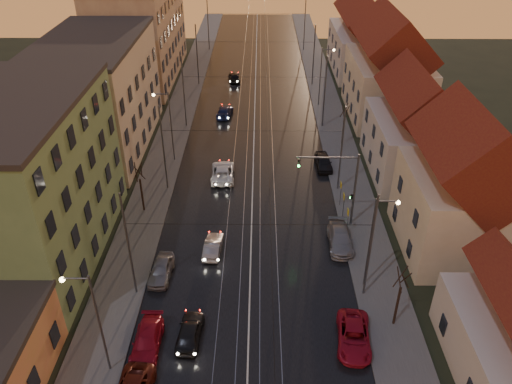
{
  "coord_description": "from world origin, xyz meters",
  "views": [
    {
      "loc": [
        0.72,
        -18.84,
        26.75
      ],
      "look_at": [
        0.39,
        18.58,
        3.08
      ],
      "focal_mm": 35.0,
      "sensor_mm": 36.0,
      "label": 1
    }
  ],
  "objects_px": {
    "parked_left_2": "(147,341)",
    "parked_right_0": "(354,336)",
    "traffic_light_mast": "(344,181)",
    "driving_car_2": "(223,172)",
    "parked_right_1": "(340,239)",
    "driving_car_1": "(213,246)",
    "street_lamp_0": "(93,316)",
    "parked_left_3": "(161,270)",
    "parked_right_2": "(323,162)",
    "street_lamp_3": "(323,71)",
    "driving_car_0": "(190,332)",
    "driving_car_4": "(234,77)",
    "street_lamp_1": "(375,235)",
    "driving_car_3": "(225,112)",
    "street_lamp_2": "(168,120)"
  },
  "relations": [
    {
      "from": "street_lamp_3",
      "to": "parked_left_3",
      "type": "distance_m",
      "value": 38.84
    },
    {
      "from": "traffic_light_mast",
      "to": "parked_left_2",
      "type": "relative_size",
      "value": 1.63
    },
    {
      "from": "parked_left_2",
      "to": "street_lamp_0",
      "type": "bearing_deg",
      "value": -141.78
    },
    {
      "from": "parked_right_1",
      "to": "parked_right_2",
      "type": "bearing_deg",
      "value": 90.81
    },
    {
      "from": "street_lamp_1",
      "to": "parked_left_2",
      "type": "height_order",
      "value": "street_lamp_1"
    },
    {
      "from": "street_lamp_3",
      "to": "parked_right_2",
      "type": "bearing_deg",
      "value": -94.93
    },
    {
      "from": "driving_car_1",
      "to": "driving_car_3",
      "type": "relative_size",
      "value": 0.85
    },
    {
      "from": "street_lamp_1",
      "to": "driving_car_1",
      "type": "xyz_separation_m",
      "value": [
        -12.27,
        3.97,
        -4.27
      ]
    },
    {
      "from": "street_lamp_2",
      "to": "parked_right_0",
      "type": "height_order",
      "value": "street_lamp_2"
    },
    {
      "from": "street_lamp_3",
      "to": "parked_right_1",
      "type": "xyz_separation_m",
      "value": [
        -1.5,
        -31.02,
        -4.19
      ]
    },
    {
      "from": "traffic_light_mast",
      "to": "parked_left_3",
      "type": "height_order",
      "value": "traffic_light_mast"
    },
    {
      "from": "street_lamp_3",
      "to": "parked_left_2",
      "type": "distance_m",
      "value": 45.25
    },
    {
      "from": "parked_right_1",
      "to": "driving_car_1",
      "type": "bearing_deg",
      "value": -173.8
    },
    {
      "from": "traffic_light_mast",
      "to": "driving_car_2",
      "type": "xyz_separation_m",
      "value": [
        -11.14,
        8.26,
        -3.9
      ]
    },
    {
      "from": "traffic_light_mast",
      "to": "driving_car_4",
      "type": "bearing_deg",
      "value": 106.69
    },
    {
      "from": "parked_left_2",
      "to": "parked_right_0",
      "type": "distance_m",
      "value": 13.84
    },
    {
      "from": "street_lamp_3",
      "to": "parked_left_2",
      "type": "height_order",
      "value": "street_lamp_3"
    },
    {
      "from": "traffic_light_mast",
      "to": "driving_car_2",
      "type": "distance_m",
      "value": 14.41
    },
    {
      "from": "street_lamp_0",
      "to": "parked_right_2",
      "type": "height_order",
      "value": "street_lamp_0"
    },
    {
      "from": "street_lamp_0",
      "to": "driving_car_3",
      "type": "distance_m",
      "value": 40.81
    },
    {
      "from": "driving_car_3",
      "to": "parked_left_2",
      "type": "distance_m",
      "value": 38.54
    },
    {
      "from": "traffic_light_mast",
      "to": "parked_right_1",
      "type": "distance_m",
      "value": 4.95
    },
    {
      "from": "parked_left_3",
      "to": "driving_car_1",
      "type": "bearing_deg",
      "value": 41.99
    },
    {
      "from": "street_lamp_3",
      "to": "parked_right_0",
      "type": "distance_m",
      "value": 41.92
    },
    {
      "from": "street_lamp_0",
      "to": "parked_left_3",
      "type": "height_order",
      "value": "street_lamp_0"
    },
    {
      "from": "driving_car_1",
      "to": "driving_car_4",
      "type": "bearing_deg",
      "value": -86.08
    },
    {
      "from": "parked_left_2",
      "to": "parked_right_0",
      "type": "height_order",
      "value": "parked_right_0"
    },
    {
      "from": "street_lamp_3",
      "to": "parked_right_2",
      "type": "relative_size",
      "value": 1.96
    },
    {
      "from": "street_lamp_2",
      "to": "driving_car_2",
      "type": "relative_size",
      "value": 1.58
    },
    {
      "from": "driving_car_4",
      "to": "parked_right_2",
      "type": "bearing_deg",
      "value": 104.08
    },
    {
      "from": "parked_right_0",
      "to": "parked_right_2",
      "type": "xyz_separation_m",
      "value": [
        0.5,
        24.2,
        0.04
      ]
    },
    {
      "from": "driving_car_0",
      "to": "parked_right_1",
      "type": "xyz_separation_m",
      "value": [
        11.59,
        10.36,
        0.03
      ]
    },
    {
      "from": "street_lamp_0",
      "to": "driving_car_1",
      "type": "height_order",
      "value": "street_lamp_0"
    },
    {
      "from": "parked_left_3",
      "to": "driving_car_3",
      "type": "bearing_deg",
      "value": 87.85
    },
    {
      "from": "street_lamp_1",
      "to": "driving_car_4",
      "type": "bearing_deg",
      "value": 105.2
    },
    {
      "from": "driving_car_0",
      "to": "driving_car_4",
      "type": "relative_size",
      "value": 0.96
    },
    {
      "from": "driving_car_0",
      "to": "driving_car_4",
      "type": "bearing_deg",
      "value": -87.0
    },
    {
      "from": "parked_left_2",
      "to": "parked_left_3",
      "type": "bearing_deg",
      "value": 92.8
    },
    {
      "from": "street_lamp_1",
      "to": "street_lamp_2",
      "type": "distance_m",
      "value": 27.05
    },
    {
      "from": "driving_car_3",
      "to": "driving_car_4",
      "type": "height_order",
      "value": "driving_car_4"
    },
    {
      "from": "driving_car_2",
      "to": "parked_left_2",
      "type": "relative_size",
      "value": 1.15
    },
    {
      "from": "driving_car_0",
      "to": "street_lamp_3",
      "type": "bearing_deg",
      "value": -103.75
    },
    {
      "from": "driving_car_1",
      "to": "parked_right_2",
      "type": "bearing_deg",
      "value": -122.68
    },
    {
      "from": "parked_right_1",
      "to": "street_lamp_1",
      "type": "bearing_deg",
      "value": -72.39
    },
    {
      "from": "parked_right_2",
      "to": "driving_car_3",
      "type": "bearing_deg",
      "value": 127.07
    },
    {
      "from": "street_lamp_2",
      "to": "driving_car_4",
      "type": "bearing_deg",
      "value": 77.16
    },
    {
      "from": "driving_car_0",
      "to": "driving_car_1",
      "type": "bearing_deg",
      "value": -91.23
    },
    {
      "from": "driving_car_4",
      "to": "parked_right_1",
      "type": "distance_m",
      "value": 42.03
    },
    {
      "from": "driving_car_0",
      "to": "parked_right_0",
      "type": "distance_m",
      "value": 11.09
    },
    {
      "from": "traffic_light_mast",
      "to": "driving_car_0",
      "type": "height_order",
      "value": "traffic_light_mast"
    }
  ]
}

